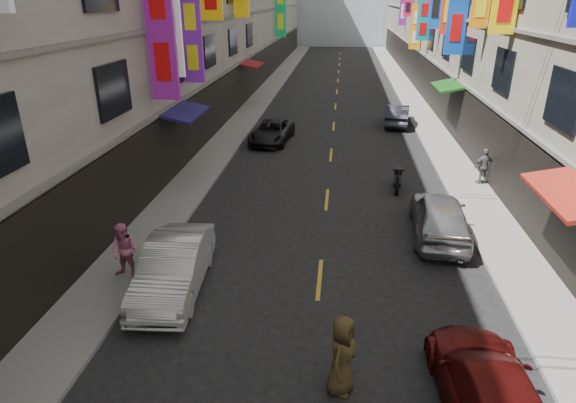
% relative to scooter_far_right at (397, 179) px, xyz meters
% --- Properties ---
extents(sidewalk_left, '(2.00, 90.00, 0.12)m').
position_rel_scooter_far_right_xyz_m(sidewalk_left, '(-8.93, 16.48, -0.38)').
color(sidewalk_left, slate).
rests_on(sidewalk_left, ground).
extents(sidewalk_right, '(2.00, 90.00, 0.12)m').
position_rel_scooter_far_right_xyz_m(sidewalk_right, '(3.07, 16.48, -0.38)').
color(sidewalk_right, slate).
rests_on(sidewalk_right, ground).
extents(street_awnings, '(13.99, 35.20, 0.41)m').
position_rel_scooter_far_right_xyz_m(street_awnings, '(-4.19, 0.48, 2.56)').
color(street_awnings, '#164F15').
rests_on(street_awnings, ground).
extents(lane_markings, '(0.12, 80.20, 0.01)m').
position_rel_scooter_far_right_xyz_m(lane_markings, '(-2.93, 13.48, -0.44)').
color(lane_markings, gold).
rests_on(lane_markings, ground).
extents(scooter_far_right, '(0.54, 1.80, 1.14)m').
position_rel_scooter_far_right_xyz_m(scooter_far_right, '(0.00, 0.00, 0.00)').
color(scooter_far_right, black).
rests_on(scooter_far_right, ground).
extents(car_left_mid, '(1.85, 4.47, 1.44)m').
position_rel_scooter_far_right_xyz_m(car_left_mid, '(-6.93, -8.48, 0.28)').
color(car_left_mid, silver).
rests_on(car_left_mid, ground).
extents(car_left_far, '(2.36, 4.40, 1.18)m').
position_rel_scooter_far_right_xyz_m(car_left_far, '(-6.33, 6.54, 0.15)').
color(car_left_far, black).
rests_on(car_left_far, ground).
extents(car_right_near, '(1.99, 4.51, 1.29)m').
position_rel_scooter_far_right_xyz_m(car_right_near, '(0.55, -12.19, 0.20)').
color(car_right_near, '#5D100F').
rests_on(car_right_near, ground).
extents(car_right_mid, '(2.06, 4.51, 1.50)m').
position_rel_scooter_far_right_xyz_m(car_right_mid, '(0.95, -4.33, 0.31)').
color(car_right_mid, '#A5A5AA').
rests_on(car_right_mid, ground).
extents(car_right_far, '(1.90, 4.11, 1.30)m').
position_rel_scooter_far_right_xyz_m(car_right_far, '(1.07, 11.23, 0.21)').
color(car_right_far, '#292931').
rests_on(car_right_far, ground).
extents(pedestrian_lfar, '(0.89, 0.69, 1.66)m').
position_rel_scooter_far_right_xyz_m(pedestrian_lfar, '(-8.45, -8.16, 0.51)').
color(pedestrian_lfar, '#C7698E').
rests_on(pedestrian_lfar, sidewalk_left).
extents(pedestrian_rfar, '(1.03, 0.77, 1.56)m').
position_rel_scooter_far_right_xyz_m(pedestrian_rfar, '(3.67, 0.72, 0.46)').
color(pedestrian_rfar, '#525254').
rests_on(pedestrian_rfar, sidewalk_right).
extents(pedestrian_crossing, '(0.86, 1.03, 1.80)m').
position_rel_scooter_far_right_xyz_m(pedestrian_crossing, '(-2.29, -11.75, 0.46)').
color(pedestrian_crossing, '#43331B').
rests_on(pedestrian_crossing, ground).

